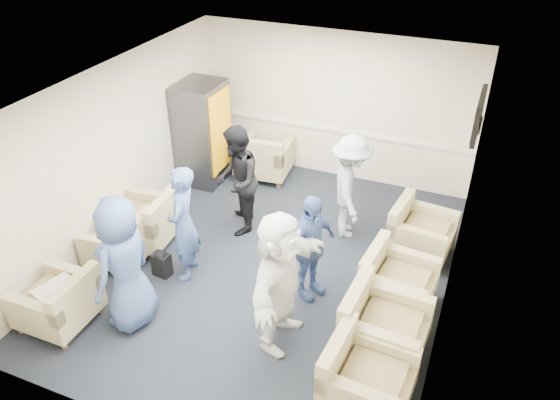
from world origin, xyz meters
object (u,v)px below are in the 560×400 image
at_px(armchair_right_near, 363,379).
at_px(person_back_right, 350,187).
at_px(armchair_right_midfar, 394,282).
at_px(armchair_left_far, 147,222).
at_px(vending_machine, 203,133).
at_px(armchair_right_far, 418,233).
at_px(armchair_corner, 264,159).
at_px(armchair_right_midnear, 380,327).
at_px(person_front_left, 124,264).
at_px(person_mid_right, 310,248).
at_px(armchair_left_near, 61,303).
at_px(person_mid_left, 183,224).
at_px(person_back_left, 237,181).
at_px(armchair_left_mid, 122,243).
at_px(person_front_right, 280,281).

height_order(armchair_right_near, person_back_right, person_back_right).
relative_size(armchair_right_midfar, person_back_right, 0.57).
xyz_separation_m(armchair_left_far, vending_machine, (-0.15, 2.11, 0.56)).
bearing_deg(armchair_right_far, armchair_corner, 74.80).
bearing_deg(vending_machine, armchair_right_midnear, -36.44).
bearing_deg(armchair_right_near, vending_machine, 51.13).
relative_size(armchair_left_far, armchair_right_midfar, 1.04).
xyz_separation_m(armchair_right_midfar, armchair_corner, (-2.98, 2.50, 0.03)).
height_order(armchair_right_midnear, person_front_left, person_front_left).
xyz_separation_m(armchair_right_near, person_mid_right, (-1.13, 1.45, 0.42)).
height_order(armchair_left_near, armchair_corner, armchair_corner).
xyz_separation_m(vending_machine, person_mid_right, (2.84, -2.28, -0.15)).
bearing_deg(person_mid_left, person_back_right, 119.22).
bearing_deg(person_front_left, vending_machine, -161.94).
bearing_deg(armchair_right_midfar, armchair_right_near, -173.11).
relative_size(armchair_right_midnear, armchair_right_far, 1.03).
bearing_deg(vending_machine, person_back_left, -44.16).
height_order(vending_machine, person_mid_left, vending_machine).
bearing_deg(armchair_left_near, armchair_right_near, 94.45).
relative_size(armchair_corner, vending_machine, 0.55).
height_order(armchair_left_far, armchair_right_midfar, armchair_left_far).
relative_size(armchair_left_mid, person_front_right, 0.49).
bearing_deg(armchair_right_far, person_back_right, 93.20).
bearing_deg(person_front_right, person_back_left, 39.53).
relative_size(armchair_left_near, armchair_right_far, 0.89).
distance_m(vending_machine, person_mid_left, 2.77).
bearing_deg(person_back_left, armchair_right_near, 24.73).
bearing_deg(vending_machine, armchair_left_near, -87.80).
relative_size(armchair_right_midfar, vending_machine, 0.51).
distance_m(armchair_left_near, person_front_left, 1.05).
xyz_separation_m(armchair_left_far, armchair_right_midfar, (3.80, 0.08, -0.02)).
bearing_deg(armchair_right_midnear, vending_machine, 57.04).
relative_size(armchair_left_near, person_front_right, 0.46).
bearing_deg(armchair_right_near, person_mid_left, 71.72).
height_order(armchair_right_near, armchair_corner, armchair_corner).
relative_size(armchair_right_near, armchair_corner, 0.93).
relative_size(armchair_right_near, armchair_right_midfar, 1.00).
xyz_separation_m(armchair_left_near, armchair_right_midnear, (3.82, 1.08, 0.03)).
relative_size(person_front_left, person_mid_right, 1.18).
relative_size(armchair_left_far, person_mid_right, 0.64).
height_order(armchair_left_far, vending_machine, vending_machine).
xyz_separation_m(armchair_left_mid, person_back_left, (1.20, 1.40, 0.55)).
distance_m(person_front_left, person_mid_right, 2.34).
bearing_deg(armchair_right_far, armchair_left_mid, 122.17).
relative_size(armchair_left_near, armchair_corner, 0.83).
bearing_deg(armchair_right_near, armchair_left_mid, 78.71).
distance_m(armchair_right_midnear, vending_machine, 4.97).
distance_m(armchair_left_far, person_front_right, 2.92).
height_order(armchair_right_midfar, person_back_left, person_back_left).
height_order(vending_machine, person_back_right, vending_machine).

